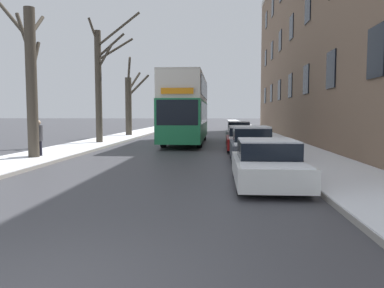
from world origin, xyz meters
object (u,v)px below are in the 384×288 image
(parked_car_0, at_px, (268,164))
(parked_car_3, at_px, (238,133))
(bare_tree_left_0, at_px, (30,77))
(bare_tree_left_2, at_px, (129,103))
(parked_car_1, at_px, (251,146))
(double_decker_bus, at_px, (186,106))
(bare_tree_left_1, at_px, (101,80))
(parked_car_2, at_px, (244,139))
(pedestrian_left_sidewalk, at_px, (39,138))

(parked_car_0, distance_m, parked_car_3, 16.11)
(bare_tree_left_0, distance_m, bare_tree_left_2, 16.83)
(bare_tree_left_0, distance_m, parked_car_1, 9.81)
(double_decker_bus, xyz_separation_m, parked_car_3, (3.61, 1.10, -1.86))
(double_decker_bus, height_order, parked_car_1, double_decker_bus)
(bare_tree_left_1, height_order, parked_car_3, bare_tree_left_1)
(parked_car_2, height_order, parked_car_3, parked_car_3)
(double_decker_bus, bearing_deg, parked_car_0, -76.49)
(bare_tree_left_1, height_order, parked_car_2, bare_tree_left_1)
(bare_tree_left_2, bearing_deg, parked_car_3, -31.91)
(double_decker_bus, height_order, pedestrian_left_sidewalk, double_decker_bus)
(parked_car_3, bearing_deg, bare_tree_left_2, 148.09)
(bare_tree_left_0, height_order, parked_car_1, bare_tree_left_0)
(bare_tree_left_2, bearing_deg, parked_car_2, -51.94)
(bare_tree_left_1, distance_m, parked_car_1, 12.70)
(bare_tree_left_1, relative_size, pedestrian_left_sidewalk, 4.88)
(bare_tree_left_0, bearing_deg, parked_car_2, 28.44)
(parked_car_2, bearing_deg, parked_car_0, -90.00)
(double_decker_bus, relative_size, parked_car_0, 2.75)
(parked_car_0, relative_size, pedestrian_left_sidewalk, 2.33)
(bare_tree_left_1, bearing_deg, parked_car_0, -56.13)
(bare_tree_left_1, distance_m, pedestrian_left_sidewalk, 8.65)
(parked_car_2, xyz_separation_m, pedestrian_left_sidewalk, (-9.31, -4.65, 0.32))
(parked_car_2, bearing_deg, parked_car_3, 90.00)
(parked_car_3, relative_size, pedestrian_left_sidewalk, 2.26)
(double_decker_bus, bearing_deg, bare_tree_left_2, 129.30)
(pedestrian_left_sidewalk, bearing_deg, bare_tree_left_2, 121.67)
(parked_car_1, height_order, pedestrian_left_sidewalk, pedestrian_left_sidewalk)
(bare_tree_left_0, distance_m, pedestrian_left_sidewalk, 2.65)
(parked_car_3, bearing_deg, pedestrian_left_sidewalk, -131.14)
(bare_tree_left_1, height_order, bare_tree_left_2, bare_tree_left_1)
(bare_tree_left_0, xyz_separation_m, parked_car_3, (9.37, 11.09, -2.89))
(bare_tree_left_0, relative_size, bare_tree_left_1, 0.86)
(bare_tree_left_0, relative_size, parked_car_1, 1.83)
(bare_tree_left_0, height_order, pedestrian_left_sidewalk, bare_tree_left_0)
(bare_tree_left_0, xyz_separation_m, parked_car_1, (9.37, 0.25, -2.88))
(parked_car_3, height_order, pedestrian_left_sidewalk, pedestrian_left_sidewalk)
(bare_tree_left_2, relative_size, pedestrian_left_sidewalk, 3.87)
(parked_car_1, distance_m, parked_car_2, 4.83)
(double_decker_bus, height_order, parked_car_2, double_decker_bus)
(pedestrian_left_sidewalk, bearing_deg, bare_tree_left_0, -65.15)
(bare_tree_left_2, height_order, parked_car_0, bare_tree_left_2)
(parked_car_0, bearing_deg, double_decker_bus, 103.51)
(bare_tree_left_0, bearing_deg, parked_car_0, -28.19)
(parked_car_0, distance_m, parked_car_2, 10.10)
(bare_tree_left_1, distance_m, bare_tree_left_2, 8.46)
(bare_tree_left_0, distance_m, double_decker_bus, 11.58)
(bare_tree_left_2, xyz_separation_m, double_decker_bus, (5.59, -6.83, -0.42))
(bare_tree_left_1, relative_size, parked_car_1, 2.14)
(bare_tree_left_1, height_order, double_decker_bus, bare_tree_left_1)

